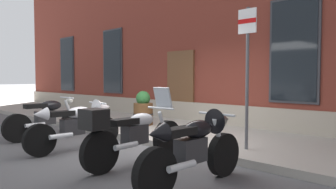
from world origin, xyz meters
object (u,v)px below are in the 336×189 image
parking_sign (247,59)px  motorcycle_black_sport (197,145)px  motorcycle_black_naked (48,118)px  barrel_planter (143,110)px  motorcycle_silver_touring (132,133)px  motorcycle_white_sport (79,123)px

parking_sign → motorcycle_black_sport: bearing=-78.9°
motorcycle_black_naked → barrel_planter: bearing=75.5°
motorcycle_silver_touring → barrel_planter: size_ratio=2.31×
motorcycle_white_sport → parking_sign: 3.51m
motorcycle_black_sport → parking_sign: parking_sign is taller
motorcycle_white_sport → motorcycle_black_sport: (3.05, 0.01, 0.00)m
motorcycle_silver_touring → motorcycle_black_sport: (1.40, -0.03, 0.02)m
motorcycle_white_sport → barrel_planter: 2.79m
motorcycle_black_naked → parking_sign: bearing=21.9°
motorcycle_silver_touring → motorcycle_black_sport: motorcycle_silver_touring is taller
motorcycle_silver_touring → parking_sign: bearing=60.8°
motorcycle_white_sport → barrel_planter: barrel_planter is taller
motorcycle_white_sport → parking_sign: bearing=35.0°
motorcycle_white_sport → parking_sign: size_ratio=0.79×
motorcycle_black_naked → motorcycle_white_sport: (1.65, -0.14, 0.07)m
motorcycle_black_naked → motorcycle_black_sport: 4.71m
parking_sign → barrel_planter: bearing=169.0°
barrel_planter → parking_sign: bearing=-11.0°
barrel_planter → motorcycle_black_sport: bearing=-32.5°
motorcycle_silver_touring → barrel_planter: motorcycle_silver_touring is taller
motorcycle_silver_touring → parking_sign: parking_sign is taller
motorcycle_white_sport → motorcycle_black_sport: motorcycle_black_sport is taller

